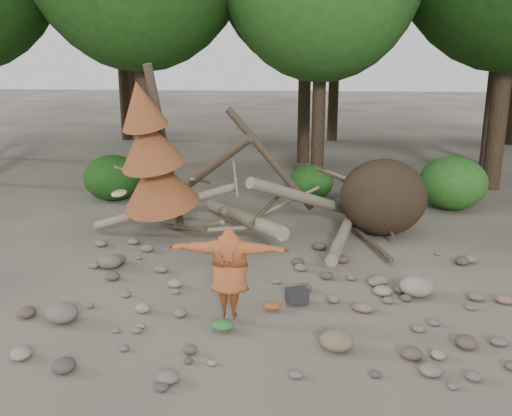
{
  "coord_description": "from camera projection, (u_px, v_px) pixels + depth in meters",
  "views": [
    {
      "loc": [
        0.57,
        -10.03,
        4.59
      ],
      "look_at": [
        -0.43,
        1.5,
        1.4
      ],
      "focal_mm": 40.0,
      "sensor_mm": 36.0,
      "label": 1
    }
  ],
  "objects": [
    {
      "name": "bush_right",
      "position": [
        453.0,
        183.0,
        17.0
      ],
      "size": [
        2.0,
        2.0,
        1.6
      ],
      "primitive_type": "ellipsoid",
      "color": "#2B6720",
      "rests_on": "ground"
    },
    {
      "name": "boulder_mid_right",
      "position": [
        417.0,
        286.0,
        11.03
      ],
      "size": [
        0.65,
        0.59,
        0.39
      ],
      "primitive_type": "ellipsoid",
      "color": "gray",
      "rests_on": "ground"
    },
    {
      "name": "ground",
      "position": [
        272.0,
        300.0,
        10.9
      ],
      "size": [
        120.0,
        120.0,
        0.0
      ],
      "primitive_type": "plane",
      "color": "#514C44",
      "rests_on": "ground"
    },
    {
      "name": "dead_conifer",
      "position": [
        153.0,
        157.0,
        13.83
      ],
      "size": [
        2.06,
        2.16,
        4.35
      ],
      "color": "#4C3F30",
      "rests_on": "ground"
    },
    {
      "name": "backpack",
      "position": [
        297.0,
        298.0,
        10.65
      ],
      "size": [
        0.46,
        0.39,
        0.26
      ],
      "primitive_type": "cube",
      "rotation": [
        0.0,
        0.0,
        0.36
      ],
      "color": "black",
      "rests_on": "ground"
    },
    {
      "name": "bush_left",
      "position": [
        112.0,
        178.0,
        18.08
      ],
      "size": [
        1.8,
        1.8,
        1.44
      ],
      "primitive_type": "ellipsoid",
      "color": "#194512",
      "rests_on": "ground"
    },
    {
      "name": "frisbee_thrower",
      "position": [
        229.0,
        272.0,
        9.81
      ],
      "size": [
        3.05,
        0.59,
        2.25
      ],
      "color": "#A14D24",
      "rests_on": "ground"
    },
    {
      "name": "bush_mid",
      "position": [
        311.0,
        182.0,
        18.18
      ],
      "size": [
        1.4,
        1.4,
        1.12
      ],
      "primitive_type": "ellipsoid",
      "color": "#225719",
      "rests_on": "ground"
    },
    {
      "name": "boulder_front_right",
      "position": [
        337.0,
        340.0,
        9.03
      ],
      "size": [
        0.54,
        0.49,
        0.33
      ],
      "primitive_type": "ellipsoid",
      "color": "#756049",
      "rests_on": "ground"
    },
    {
      "name": "cloth_orange",
      "position": [
        272.0,
        308.0,
        10.4
      ],
      "size": [
        0.33,
        0.27,
        0.12
      ],
      "primitive_type": "ellipsoid",
      "color": "#9D451B",
      "rests_on": "ground"
    },
    {
      "name": "boulder_front_left",
      "position": [
        62.0,
        313.0,
        9.96
      ],
      "size": [
        0.58,
        0.52,
        0.35
      ],
      "primitive_type": "ellipsoid",
      "color": "#665E55",
      "rests_on": "ground"
    },
    {
      "name": "deadfall_pile",
      "position": [
        361.0,
        199.0,
        14.55
      ],
      "size": [
        8.55,
        5.24,
        3.3
      ],
      "color": "#332619",
      "rests_on": "ground"
    },
    {
      "name": "cloth_green",
      "position": [
        223.0,
        327.0,
        9.64
      ],
      "size": [
        0.4,
        0.33,
        0.15
      ],
      "primitive_type": "ellipsoid",
      "color": "#2A6B2E",
      "rests_on": "ground"
    },
    {
      "name": "boulder_mid_left",
      "position": [
        110.0,
        261.0,
        12.46
      ],
      "size": [
        0.52,
        0.47,
        0.31
      ],
      "primitive_type": "ellipsoid",
      "color": "#5F5850",
      "rests_on": "ground"
    }
  ]
}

